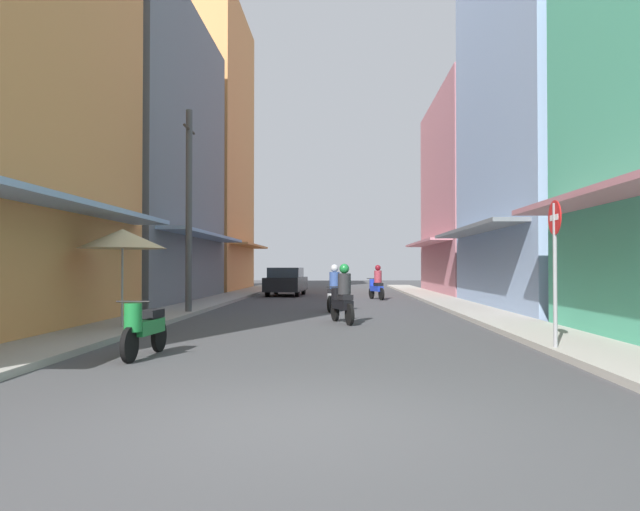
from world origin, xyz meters
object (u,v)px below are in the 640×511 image
utility_pole (189,210)px  motorbike_green (144,327)px  motorbike_blue (377,284)px  motorbike_black (342,297)px  motorbike_silver (336,290)px  parked_car (286,281)px  vendor_umbrella (122,239)px  street_sign_no_entry (555,254)px

utility_pole → motorbike_green: bearing=-80.6°
utility_pole → motorbike_blue: bearing=55.2°
motorbike_black → motorbike_blue: size_ratio=1.00×
motorbike_silver → parked_car: bearing=103.7°
motorbike_blue → vendor_umbrella: 15.43m
parked_car → street_sign_no_entry: bearing=-72.6°
motorbike_blue → vendor_umbrella: bearing=-115.8°
utility_pole → street_sign_no_entry: size_ratio=2.40×
motorbike_green → parked_car: bearing=88.8°
motorbike_black → parked_car: bearing=100.7°
motorbike_black → street_sign_no_entry: 6.69m
motorbike_blue → parked_car: motorbike_blue is taller
parked_car → street_sign_no_entry: street_sign_no_entry is taller
parked_car → utility_pole: size_ratio=0.66×
motorbike_green → utility_pole: bearing=99.4°
motorbike_blue → street_sign_no_entry: 17.28m
motorbike_silver → utility_pole: size_ratio=0.28×
parked_car → vendor_umbrella: vendor_umbrella is taller
street_sign_no_entry → motorbike_silver: bearing=111.4°
motorbike_black → motorbike_green: bearing=-118.4°
parked_car → utility_pole: (-1.88, -12.69, 2.52)m
motorbike_silver → street_sign_no_entry: (3.84, -9.80, 1.01)m
motorbike_silver → motorbike_black: (0.20, -4.28, 0.00)m
motorbike_silver → motorbike_black: 4.28m
motorbike_blue → street_sign_no_entry: size_ratio=0.66×
motorbike_black → vendor_umbrella: vendor_umbrella is taller
vendor_umbrella → utility_pole: (0.36, 4.72, 1.11)m
motorbike_green → utility_pole: (-1.43, 8.61, 2.76)m
motorbike_silver → motorbike_green: motorbike_silver is taller
motorbike_black → utility_pole: utility_pole is taller
motorbike_silver → motorbike_blue: bearing=76.2°
motorbike_black → motorbike_green: motorbike_black is taller
motorbike_black → motorbike_green: size_ratio=0.97×
motorbike_blue → motorbike_silver: bearing=-103.8°
street_sign_no_entry → parked_car: bearing=107.4°
motorbike_silver → motorbike_blue: (1.80, 7.32, 0.00)m
motorbike_blue → vendor_umbrella: size_ratio=0.74×
motorbike_green → utility_pole: size_ratio=0.28×
motorbike_green → motorbike_silver: bearing=73.3°
motorbike_silver → utility_pole: utility_pole is taller
motorbike_black → motorbike_blue: (1.60, 11.60, 0.00)m
parked_car → utility_pole: bearing=-98.4°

